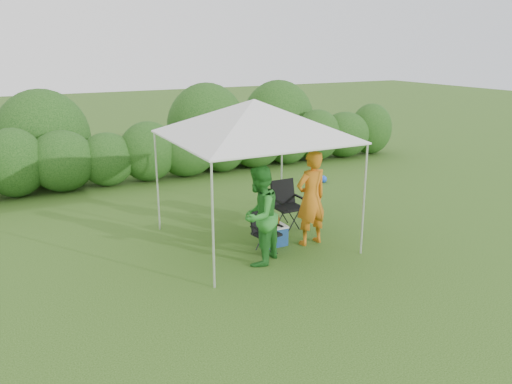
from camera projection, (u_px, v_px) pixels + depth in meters
name	position (u px, v px, depth m)	size (l,w,h in m)	color
ground	(266.00, 249.00, 9.64)	(70.00, 70.00, 0.00)	#3D641F
hedge	(171.00, 150.00, 14.56)	(16.61, 1.53, 1.80)	#27541A
canopy	(254.00, 119.00, 9.37)	(3.10, 3.10, 2.83)	silver
chair_right	(286.00, 201.00, 10.73)	(0.63, 0.57, 1.01)	black
chair_left	(264.00, 228.00, 9.44)	(0.56, 0.52, 0.82)	black
man	(311.00, 198.00, 9.66)	(0.69, 0.45, 1.88)	orange
woman	(259.00, 216.00, 8.80)	(0.87, 0.68, 1.80)	#2A7F29
cooler	(274.00, 235.00, 9.79)	(0.48, 0.35, 0.40)	navy
bottle	(278.00, 221.00, 9.69)	(0.06, 0.06, 0.22)	#592D0C
lawn_toy	(315.00, 178.00, 14.26)	(0.51, 0.43, 0.26)	gold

